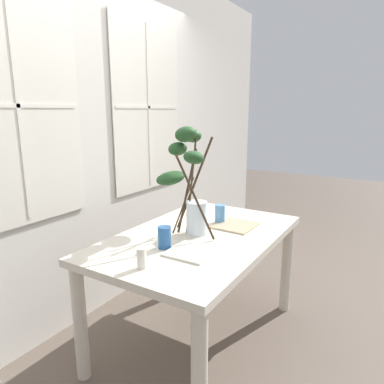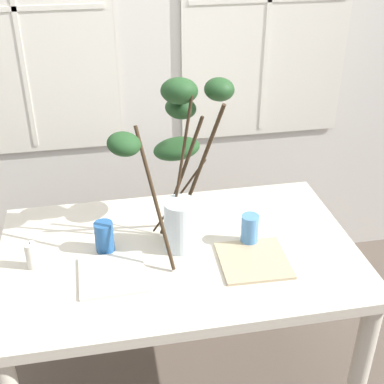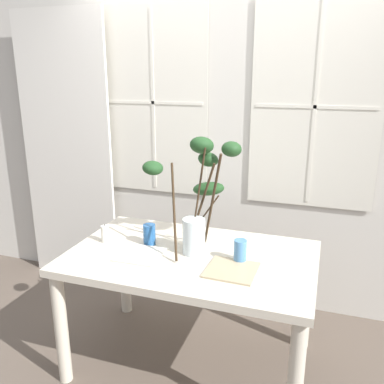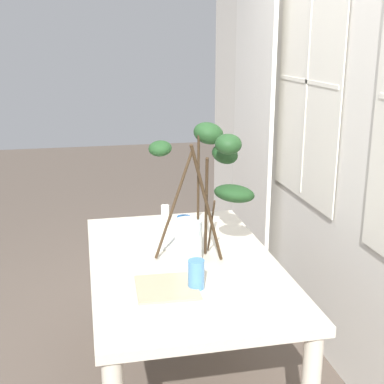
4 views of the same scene
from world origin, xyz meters
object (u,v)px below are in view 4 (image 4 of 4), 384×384
Objects in this scene: vase_with_branches at (206,193)px; plate_square_right at (167,288)px; dining_table at (184,281)px; drinking_glass_blue_right at (196,274)px; pillar_candle at (165,214)px; plate_square_left at (153,241)px; drinking_glass_blue_left at (184,228)px.

vase_with_branches is 0.50m from plate_square_right.
plate_square_right is (0.28, -0.13, 0.12)m from dining_table.
drinking_glass_blue_right reaches higher than plate_square_right.
dining_table is 12.07× the size of pillar_candle.
vase_with_branches is 2.79× the size of plate_square_left.
dining_table is at bearing 155.35° from plate_square_right.
plate_square_right is at bearing -42.66° from vase_with_branches.
drinking_glass_blue_left is at bearing 168.54° from dining_table.
dining_table is at bearing 22.17° from plate_square_left.
drinking_glass_blue_left is (-0.30, 0.06, 0.18)m from dining_table.
dining_table is at bearing 179.79° from drinking_glass_blue_right.
vase_with_branches is at bearing 10.13° from pillar_candle.
drinking_glass_blue_right is (0.61, -0.06, 0.00)m from drinking_glass_blue_left.
drinking_glass_blue_right is at bearing 81.84° from plate_square_right.
drinking_glass_blue_left reaches higher than plate_square_right.
vase_with_branches is 0.44m from drinking_glass_blue_left.
vase_with_branches is 0.52m from plate_square_left.
dining_table is 0.36m from drinking_glass_blue_left.
dining_table is 5.43× the size of plate_square_right.
plate_square_right is at bearing -98.16° from drinking_glass_blue_right.
plate_square_left is 0.94× the size of plate_square_right.
vase_with_branches reaches higher than plate_square_left.
vase_with_branches is 5.83× the size of pillar_candle.
drinking_glass_blue_right reaches higher than plate_square_left.
pillar_candle is (-0.31, 0.12, 0.05)m from plate_square_left.
vase_with_branches is at bearing 36.34° from plate_square_left.
drinking_glass_blue_right is at bearing 11.06° from plate_square_left.
plate_square_right reaches higher than dining_table.
plate_square_left is at bearing -157.83° from dining_table.
vase_with_branches reaches higher than plate_square_right.
vase_with_branches reaches higher than dining_table.
drinking_glass_blue_left is 0.61m from drinking_glass_blue_right.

